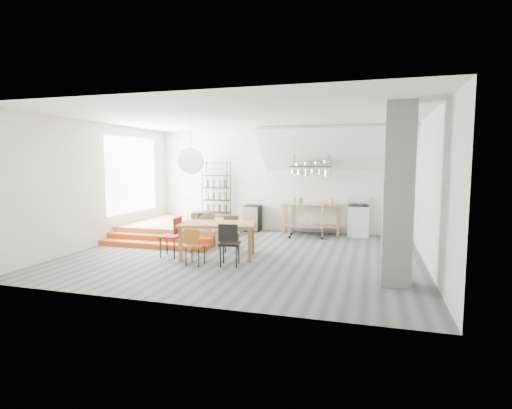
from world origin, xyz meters
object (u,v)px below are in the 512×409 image
(rolling_cart, at_px, (306,216))
(mini_fridge, at_px, (253,218))
(dining_table, at_px, (218,227))
(stove, at_px, (358,220))

(rolling_cart, distance_m, mini_fridge, 1.97)
(dining_table, bearing_deg, rolling_cart, 51.06)
(dining_table, relative_size, rolling_cart, 1.75)
(mini_fridge, bearing_deg, rolling_cart, -20.74)
(rolling_cart, height_order, mini_fridge, rolling_cart)
(stove, bearing_deg, mini_fridge, 179.23)
(rolling_cart, bearing_deg, mini_fridge, 153.04)
(stove, relative_size, dining_table, 0.64)
(mini_fridge, bearing_deg, dining_table, -85.65)
(rolling_cart, bearing_deg, dining_table, -123.50)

